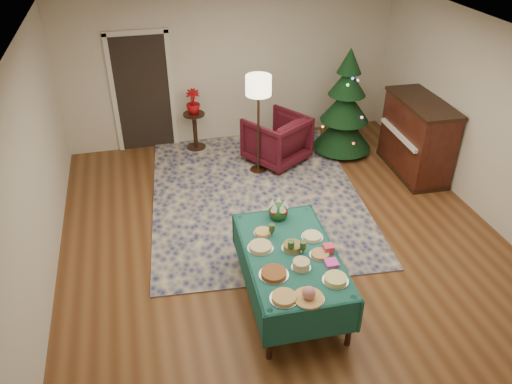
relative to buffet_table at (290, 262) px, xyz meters
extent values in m
plane|color=#593319|center=(0.27, 0.94, -0.55)|extent=(7.00, 7.00, 0.00)
plane|color=white|center=(0.27, 0.94, 2.15)|extent=(7.00, 7.00, 0.00)
plane|color=beige|center=(0.27, 4.44, 0.80)|extent=(6.00, 0.00, 6.00)
plane|color=beige|center=(-2.73, 0.94, 0.80)|extent=(0.00, 7.00, 7.00)
plane|color=beige|center=(3.27, 0.94, 0.80)|extent=(0.00, 7.00, 7.00)
cube|color=black|center=(-1.33, 4.43, 0.47)|extent=(0.92, 0.02, 2.04)
cube|color=silver|center=(-1.83, 4.42, 0.50)|extent=(0.08, 0.04, 2.14)
cube|color=silver|center=(-0.83, 4.42, 0.50)|extent=(0.08, 0.04, 2.14)
cube|color=silver|center=(-1.33, 4.42, 1.55)|extent=(1.08, 0.04, 0.08)
cube|color=#161D52|center=(0.18, 2.34, -0.54)|extent=(3.59, 4.49, 0.02)
cylinder|color=black|center=(-0.46, -0.79, -0.21)|extent=(0.06, 0.06, 0.69)
cylinder|color=black|center=(-0.40, 0.82, -0.21)|extent=(0.06, 0.06, 0.69)
cylinder|color=black|center=(0.40, -0.82, -0.21)|extent=(0.06, 0.06, 0.69)
cylinder|color=black|center=(0.46, 0.79, -0.21)|extent=(0.06, 0.06, 0.69)
cube|color=#16503E|center=(0.00, 0.00, 0.12)|extent=(1.08, 1.79, 0.04)
cube|color=#16503E|center=(0.03, 0.87, -0.08)|extent=(1.04, 0.07, 0.43)
cube|color=#16503E|center=(-0.03, -0.87, -0.08)|extent=(1.04, 0.07, 0.43)
cube|color=#16503E|center=(0.50, -0.02, -0.08)|extent=(0.10, 1.78, 0.43)
cube|color=#16503E|center=(-0.50, 0.02, -0.08)|extent=(0.10, 1.78, 0.43)
cylinder|color=silver|center=(-0.29, -0.67, 0.14)|extent=(0.29, 0.29, 0.01)
cylinder|color=tan|center=(-0.29, -0.67, 0.16)|extent=(0.25, 0.25, 0.03)
cylinder|color=silver|center=(-0.05, -0.73, 0.14)|extent=(0.32, 0.32, 0.01)
sphere|color=#CC727A|center=(-0.05, -0.73, 0.22)|extent=(0.14, 0.14, 0.14)
cylinder|color=silver|center=(0.31, -0.55, 0.14)|extent=(0.28, 0.28, 0.01)
cylinder|color=#D8D172|center=(0.31, -0.55, 0.17)|extent=(0.24, 0.24, 0.05)
cylinder|color=silver|center=(-0.29, -0.30, 0.14)|extent=(0.32, 0.32, 0.01)
cylinder|color=brown|center=(-0.29, -0.30, 0.17)|extent=(0.27, 0.27, 0.04)
cylinder|color=silver|center=(0.03, -0.27, 0.14)|extent=(0.22, 0.22, 0.01)
cylinder|color=tan|center=(0.03, -0.27, 0.19)|extent=(0.18, 0.18, 0.08)
cylinder|color=silver|center=(0.30, -0.12, 0.14)|extent=(0.24, 0.24, 0.01)
cylinder|color=#B2844C|center=(0.30, -0.12, 0.16)|extent=(0.20, 0.20, 0.03)
cylinder|color=silver|center=(-0.31, 0.17, 0.14)|extent=(0.30, 0.30, 0.01)
cylinder|color=#D8BF7F|center=(-0.31, 0.17, 0.17)|extent=(0.26, 0.26, 0.04)
cylinder|color=silver|center=(0.04, 0.07, 0.14)|extent=(0.25, 0.25, 0.01)
cylinder|color=maroon|center=(0.04, 0.07, 0.18)|extent=(0.21, 0.21, 0.06)
cylinder|color=silver|center=(0.33, 0.21, 0.14)|extent=(0.26, 0.26, 0.01)
cylinder|color=#F2EACC|center=(0.33, 0.21, 0.16)|extent=(0.22, 0.22, 0.03)
cylinder|color=silver|center=(-0.21, 0.43, 0.14)|extent=(0.23, 0.23, 0.01)
cylinder|color=tan|center=(-0.21, 0.43, 0.16)|extent=(0.19, 0.19, 0.03)
cone|color=#2D471E|center=(-0.12, 0.36, 0.18)|extent=(0.06, 0.06, 0.08)
cylinder|color=#2D471E|center=(-0.12, 0.36, 0.26)|extent=(0.07, 0.07, 0.08)
cone|color=#2D471E|center=(0.13, -0.04, 0.18)|extent=(0.06, 0.06, 0.08)
cylinder|color=#2D471E|center=(0.13, -0.04, 0.26)|extent=(0.07, 0.07, 0.08)
cone|color=#2D471E|center=(0.00, 0.00, 0.18)|extent=(0.06, 0.06, 0.08)
cylinder|color=#2D471E|center=(0.00, 0.00, 0.26)|extent=(0.07, 0.07, 0.08)
cube|color=#EF42BC|center=(0.37, -0.29, 0.16)|extent=(0.14, 0.14, 0.04)
cube|color=#DE3D58|center=(0.41, -0.08, 0.18)|extent=(0.11, 0.11, 0.09)
sphere|color=#1E4C1E|center=(0.05, 0.69, 0.23)|extent=(0.24, 0.24, 0.24)
cone|color=white|center=(0.14, 0.69, 0.34)|extent=(0.09, 0.09, 0.11)
cone|color=white|center=(0.08, 0.77, 0.34)|extent=(0.09, 0.09, 0.11)
cone|color=white|center=(-0.01, 0.74, 0.34)|extent=(0.09, 0.09, 0.11)
cone|color=white|center=(-0.01, 0.64, 0.34)|extent=(0.09, 0.09, 0.11)
cone|color=white|center=(0.08, 0.61, 0.34)|extent=(0.09, 0.09, 0.11)
sphere|color=#B20C0F|center=(0.14, 0.75, 0.27)|extent=(0.06, 0.06, 0.06)
sphere|color=#B20C0F|center=(0.00, 0.77, 0.27)|extent=(0.06, 0.06, 0.06)
sphere|color=#B20C0F|center=(-0.03, 0.63, 0.27)|extent=(0.06, 0.06, 0.06)
sphere|color=#B20C0F|center=(0.11, 0.61, 0.27)|extent=(0.06, 0.06, 0.06)
imported|color=#490F1B|center=(0.80, 3.31, -0.09)|extent=(1.22, 1.20, 0.93)
cylinder|color=#A57F3F|center=(0.41, 3.04, -0.54)|extent=(0.29, 0.29, 0.03)
cylinder|color=black|center=(0.41, 3.04, 0.21)|extent=(0.04, 0.04, 1.53)
cylinder|color=#FFEABF|center=(0.41, 3.04, 0.97)|extent=(0.41, 0.41, 0.31)
cylinder|color=black|center=(-0.50, 4.14, -0.54)|extent=(0.35, 0.35, 0.04)
cylinder|color=black|center=(-0.50, 4.14, -0.22)|extent=(0.08, 0.08, 0.64)
cylinder|color=black|center=(-0.50, 4.14, 0.12)|extent=(0.39, 0.39, 0.03)
imported|color=#A20B10|center=(-0.50, 4.14, 0.26)|extent=(0.25, 0.44, 0.25)
cylinder|color=black|center=(2.06, 3.38, -0.48)|extent=(0.11, 0.11, 0.15)
cone|color=black|center=(2.06, 3.38, -0.13)|extent=(1.31, 1.31, 0.66)
cone|color=black|center=(2.06, 3.38, 0.35)|extent=(1.07, 1.07, 0.57)
cone|color=black|center=(2.06, 3.38, 0.77)|extent=(0.81, 0.81, 0.47)
cone|color=black|center=(2.06, 3.38, 1.14)|extent=(0.52, 0.52, 0.43)
cube|color=black|center=(2.94, 2.40, -0.51)|extent=(0.70, 1.48, 0.08)
cube|color=black|center=(2.94, 2.40, 0.08)|extent=(0.68, 1.46, 1.18)
cube|color=black|center=(2.94, 2.40, 0.69)|extent=(0.72, 1.50, 0.05)
cube|color=white|center=(2.64, 2.42, 0.16)|extent=(0.18, 1.23, 0.06)
camera|label=1|loc=(-1.45, -4.13, 3.72)|focal=35.00mm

